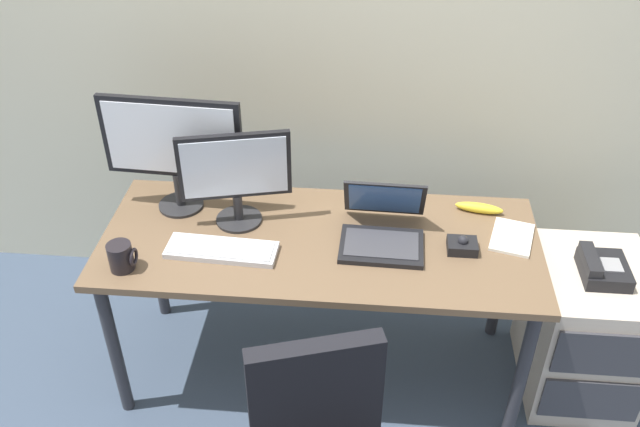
% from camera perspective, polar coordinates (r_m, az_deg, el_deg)
% --- Properties ---
extents(ground_plane, '(8.00, 8.00, 0.00)m').
position_cam_1_polar(ground_plane, '(3.09, 0.00, -12.60)').
color(ground_plane, '#3B495D').
extents(desk, '(1.67, 0.69, 0.71)m').
position_cam_1_polar(desk, '(2.65, 0.00, -3.41)').
color(desk, brown).
rests_on(desk, ground).
extents(file_cabinet, '(0.42, 0.53, 0.60)m').
position_cam_1_polar(file_cabinet, '(3.02, 21.06, -8.97)').
color(file_cabinet, beige).
rests_on(file_cabinet, ground).
extents(desk_phone, '(0.17, 0.20, 0.09)m').
position_cam_1_polar(desk_phone, '(2.79, 22.43, -4.24)').
color(desk_phone, black).
rests_on(desk_phone, file_cabinet).
extents(monitor_main, '(0.55, 0.18, 0.48)m').
position_cam_1_polar(monitor_main, '(2.68, -12.19, 5.62)').
color(monitor_main, '#262628').
rests_on(monitor_main, desk).
extents(monitor_side, '(0.42, 0.18, 0.39)m').
position_cam_1_polar(monitor_side, '(2.59, -7.07, 3.32)').
color(monitor_side, '#262628').
rests_on(monitor_side, desk).
extents(keyboard, '(0.42, 0.16, 0.03)m').
position_cam_1_polar(keyboard, '(2.55, -8.19, -2.99)').
color(keyboard, silver).
rests_on(keyboard, desk).
extents(laptop, '(0.32, 0.34, 0.22)m').
position_cam_1_polar(laptop, '(2.58, 5.23, -1.24)').
color(laptop, black).
rests_on(laptop, desk).
extents(trackball_mouse, '(0.11, 0.09, 0.07)m').
position_cam_1_polar(trackball_mouse, '(2.59, 11.76, -2.61)').
color(trackball_mouse, black).
rests_on(trackball_mouse, desk).
extents(coffee_mug, '(0.10, 0.09, 0.11)m').
position_cam_1_polar(coffee_mug, '(2.53, -16.20, -3.47)').
color(coffee_mug, black).
rests_on(coffee_mug, desk).
extents(paper_notepad, '(0.20, 0.24, 0.01)m').
position_cam_1_polar(paper_notepad, '(2.70, 15.69, -1.91)').
color(paper_notepad, white).
rests_on(paper_notepad, desk).
extents(banana, '(0.19, 0.08, 0.04)m').
position_cam_1_polar(banana, '(2.80, 13.11, 0.46)').
color(banana, yellow).
rests_on(banana, desk).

